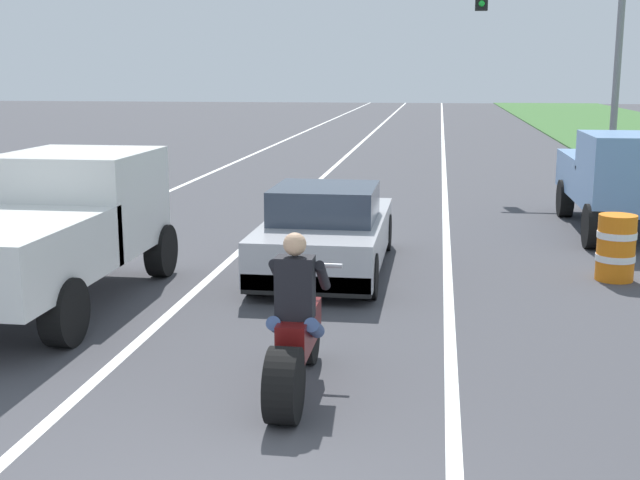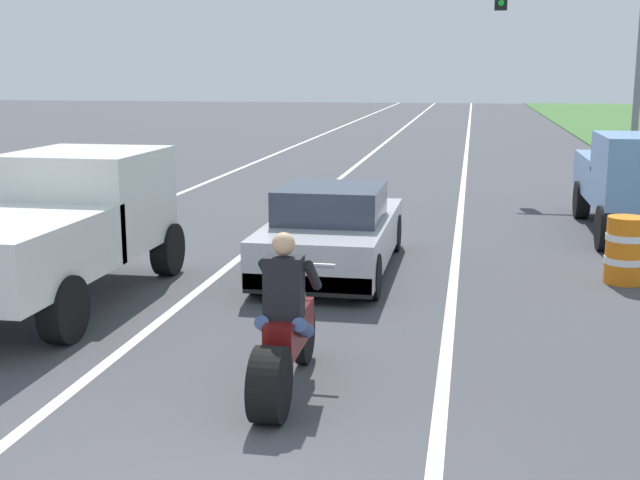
# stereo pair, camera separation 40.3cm
# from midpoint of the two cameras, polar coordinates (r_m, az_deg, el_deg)

# --- Properties ---
(lane_stripe_left_solid) EXTENTS (0.14, 120.00, 0.01)m
(lane_stripe_left_solid) POSITION_cam_midpoint_polar(r_m,az_deg,el_deg) (26.05, -7.96, 4.65)
(lane_stripe_left_solid) COLOR white
(lane_stripe_left_solid) RESTS_ON ground
(lane_stripe_right_solid) EXTENTS (0.14, 120.00, 0.01)m
(lane_stripe_right_solid) POSITION_cam_midpoint_polar(r_m,az_deg,el_deg) (25.04, 8.13, 4.37)
(lane_stripe_right_solid) COLOR white
(lane_stripe_right_solid) RESTS_ON ground
(lane_stripe_centre_dashed) EXTENTS (0.14, 120.00, 0.01)m
(lane_stripe_centre_dashed) POSITION_cam_midpoint_polar(r_m,az_deg,el_deg) (25.30, -0.07, 4.55)
(lane_stripe_centre_dashed) COLOR white
(lane_stripe_centre_dashed) RESTS_ON ground
(motorcycle_with_rider) EXTENTS (0.70, 2.21, 1.62)m
(motorcycle_with_rider) POSITION_cam_midpoint_polar(r_m,az_deg,el_deg) (7.93, -3.18, -6.79)
(motorcycle_with_rider) COLOR black
(motorcycle_with_rider) RESTS_ON ground
(sports_car_silver) EXTENTS (1.84, 4.30, 1.37)m
(sports_car_silver) POSITION_cam_midpoint_polar(r_m,az_deg,el_deg) (12.90, -0.47, 0.57)
(sports_car_silver) COLOR #B7B7BC
(sports_car_silver) RESTS_ON ground
(pickup_truck_left_lane_white) EXTENTS (2.02, 4.80, 1.98)m
(pickup_truck_left_lane_white) POSITION_cam_midpoint_polar(r_m,az_deg,el_deg) (11.56, -18.94, 1.06)
(pickup_truck_left_lane_white) COLOR silver
(pickup_truck_left_lane_white) RESTS_ON ground
(pickup_truck_right_shoulder_light_blue) EXTENTS (2.02, 4.80, 1.98)m
(pickup_truck_right_shoulder_light_blue) POSITION_cam_midpoint_polar(r_m,az_deg,el_deg) (17.07, 19.75, 4.21)
(pickup_truck_right_shoulder_light_blue) COLOR #6B93C6
(pickup_truck_right_shoulder_light_blue) RESTS_ON ground
(traffic_light_mast_near) EXTENTS (4.00, 0.34, 6.00)m
(traffic_light_mast_near) POSITION_cam_midpoint_polar(r_m,az_deg,el_deg) (22.78, 16.51, 13.28)
(traffic_light_mast_near) COLOR gray
(traffic_light_mast_near) RESTS_ON ground
(construction_barrel_nearest) EXTENTS (0.58, 0.58, 1.00)m
(construction_barrel_nearest) POSITION_cam_midpoint_polar(r_m,az_deg,el_deg) (13.06, 18.97, -0.49)
(construction_barrel_nearest) COLOR orange
(construction_barrel_nearest) RESTS_ON ground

